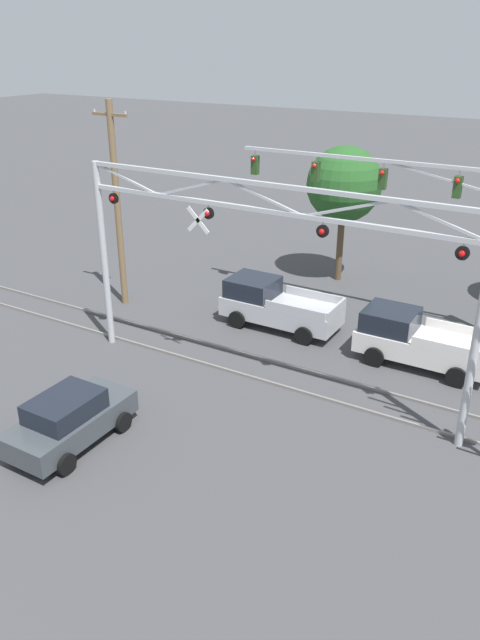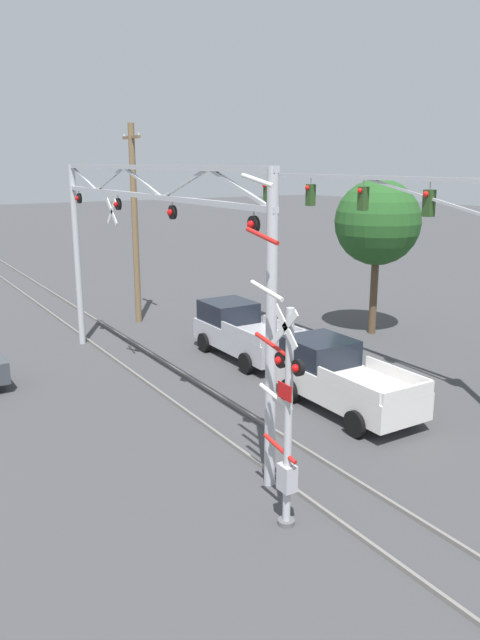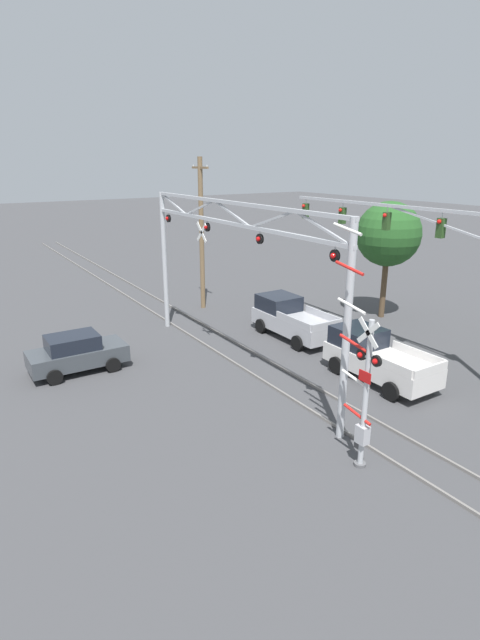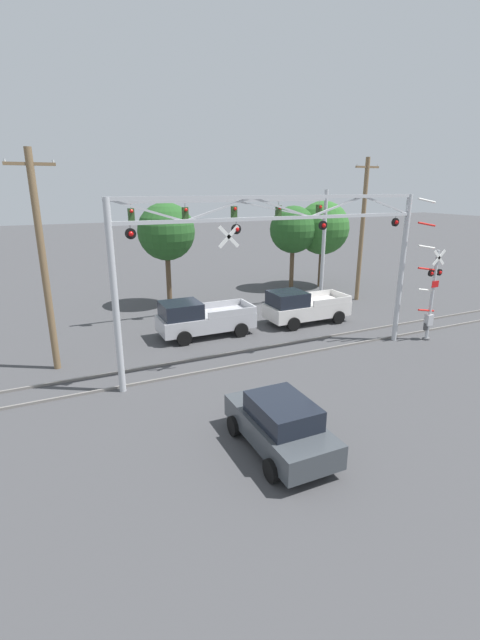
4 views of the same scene
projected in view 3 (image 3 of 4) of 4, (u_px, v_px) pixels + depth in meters
rail_track_near at (238, 365)px, 21.99m from camera, size 80.00×0.08×0.10m
rail_track_far at (264, 358)px, 22.72m from camera, size 80.00×0.08×0.10m
crossing_gantry at (231, 256)px, 20.37m from camera, size 13.80×0.28×7.13m
crossing_signal_mast at (362, 390)px, 14.19m from camera, size 2.13×0.35×6.99m
traffic_signal_span at (433, 246)px, 20.96m from camera, size 12.72×0.39×7.30m
pickup_truck_lead at (291, 318)px, 25.50m from camera, size 4.94×2.21×1.93m
pickup_truck_following at (375, 357)px, 20.50m from camera, size 4.81×2.21×1.93m
sedan_waiting at (76, 353)px, 21.27m from camera, size 2.05×4.02×1.63m
utility_pole_left at (202, 233)px, 29.37m from camera, size 1.80×0.28×8.87m
background_tree_beyond_span at (388, 234)px, 27.50m from camera, size 3.57×3.57×6.57m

